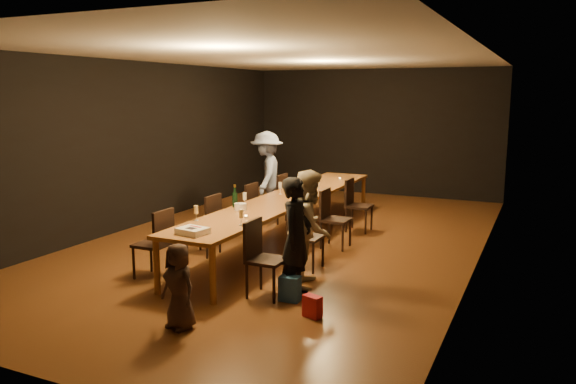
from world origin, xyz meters
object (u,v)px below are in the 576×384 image
at_px(plate_stack, 240,207).
at_px(champagne_bottle, 235,196).
at_px(chair_right_1, 306,236).
at_px(ice_bucket, 300,186).
at_px(woman_birthday, 296,237).
at_px(birthday_cake, 192,231).
at_px(child, 179,286).
at_px(chair_right_3, 359,205).
at_px(chair_left_1, 203,224).
at_px(table, 287,200).
at_px(chair_left_0, 153,243).
at_px(chair_left_2, 242,210).
at_px(man_blue, 267,175).
at_px(chair_right_2, 336,219).
at_px(chair_right_0, 267,259).
at_px(chair_left_3, 273,198).
at_px(woman_tan, 310,228).

height_order(plate_stack, champagne_bottle, champagne_bottle).
relative_size(chair_right_1, ice_bucket, 4.34).
height_order(woman_birthday, birthday_cake, woman_birthday).
bearing_deg(birthday_cake, child, -55.99).
xyz_separation_m(chair_right_3, chair_left_1, (-1.70, -2.40, 0.00)).
bearing_deg(chair_right_1, table, -144.69).
xyz_separation_m(table, chair_left_0, (-0.85, -2.40, -0.24)).
bearing_deg(birthday_cake, chair_left_1, 127.58).
bearing_deg(chair_left_2, man_blue, 11.16).
xyz_separation_m(chair_right_2, chair_right_3, (0.00, 1.20, 0.00)).
xyz_separation_m(chair_right_2, birthday_cake, (-0.86, -2.70, 0.32)).
bearing_deg(chair_right_0, chair_left_2, -144.69).
relative_size(chair_left_0, chair_left_1, 1.00).
distance_m(chair_right_0, man_blue, 4.42).
relative_size(woman_birthday, man_blue, 0.85).
height_order(chair_left_3, ice_bucket, ice_bucket).
bearing_deg(chair_left_0, chair_right_0, -90.00).
relative_size(chair_right_0, chair_right_3, 1.00).
height_order(chair_left_2, plate_stack, chair_left_2).
distance_m(woman_birthday, birthday_cake, 1.25).
bearing_deg(champagne_bottle, woman_birthday, -37.12).
bearing_deg(chair_right_3, champagne_bottle, -28.23).
xyz_separation_m(chair_left_1, woman_birthday, (2.00, -1.01, 0.26)).
bearing_deg(child, chair_right_0, 85.82).
height_order(chair_left_0, woman_birthday, woman_birthday).
xyz_separation_m(man_blue, birthday_cake, (1.14, -4.22, -0.06)).
relative_size(chair_right_3, woman_tan, 0.63).
bearing_deg(child, woman_birthday, 77.68).
height_order(chair_left_3, man_blue, man_blue).
height_order(chair_right_1, woman_birthday, woman_birthday).
xyz_separation_m(chair_left_0, champagne_bottle, (0.49, 1.34, 0.45)).
distance_m(man_blue, plate_stack, 2.92).
bearing_deg(chair_left_1, child, -151.86).
height_order(chair_right_3, man_blue, man_blue).
relative_size(chair_left_0, woman_birthday, 0.64).
xyz_separation_m(chair_right_1, chair_right_3, (0.00, 2.40, 0.00)).
height_order(chair_left_2, chair_left_3, same).
relative_size(chair_right_3, plate_stack, 5.13).
bearing_deg(woman_birthday, child, 154.55).
relative_size(chair_right_1, woman_tan, 0.63).
relative_size(chair_left_2, child, 1.02).
distance_m(chair_left_2, birthday_cake, 2.84).
distance_m(chair_right_0, chair_right_3, 3.60).
bearing_deg(woman_birthday, man_blue, 33.18).
relative_size(chair_right_0, chair_left_1, 1.00).
xyz_separation_m(chair_right_0, ice_bucket, (-0.84, 2.90, 0.39)).
distance_m(chair_right_3, man_blue, 2.06).
bearing_deg(champagne_bottle, child, -72.49).
height_order(chair_right_0, chair_right_3, same).
bearing_deg(chair_right_3, chair_left_0, -25.28).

